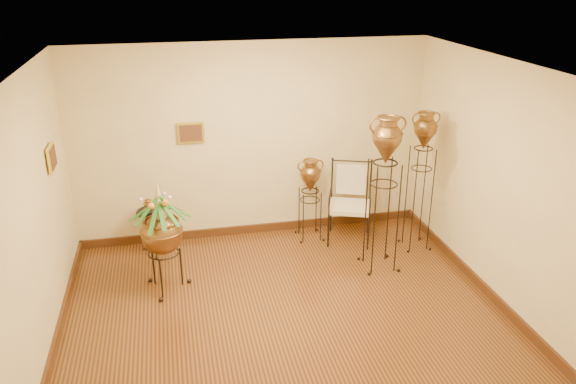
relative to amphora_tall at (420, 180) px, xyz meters
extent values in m
plane|color=brown|center=(-2.15, -1.56, -1.01)|extent=(5.00, 5.00, 0.00)
cube|color=#462410|center=(-2.15, 0.92, -0.95)|extent=(5.00, 0.04, 0.12)
cube|color=#462410|center=(-4.63, -1.56, -0.95)|extent=(0.04, 5.00, 0.12)
cube|color=#462410|center=(0.33, -1.56, -0.95)|extent=(0.04, 5.00, 0.12)
cube|color=yellow|center=(-3.00, 0.90, 0.59)|extent=(0.36, 0.03, 0.29)
cube|color=yellow|center=(-4.61, -0.11, 0.69)|extent=(0.03, 0.36, 0.29)
cube|color=#F9E4BC|center=(-0.86, 0.38, -0.48)|extent=(0.70, 0.67, 0.06)
cube|color=#F9E4BC|center=(-0.86, 0.38, -0.16)|extent=(0.41, 0.18, 0.45)
cylinder|color=black|center=(-3.59, 0.59, -0.38)|extent=(0.44, 0.44, 0.01)
camera|label=1|loc=(-3.28, -6.56, 2.75)|focal=35.00mm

